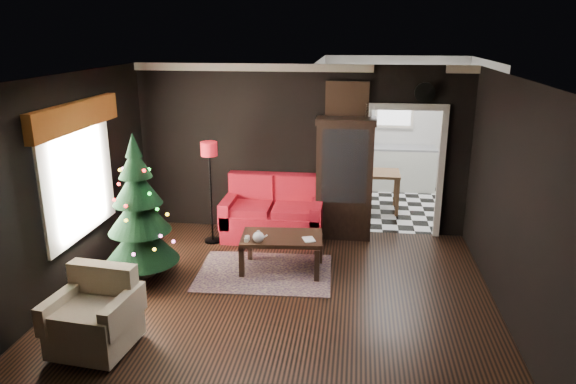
# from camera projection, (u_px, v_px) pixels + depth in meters

# --- Properties ---
(floor) EXTENTS (5.50, 5.50, 0.00)m
(floor) POSITION_uv_depth(u_px,v_px,m) (279.00, 297.00, 6.96)
(floor) COLOR black
(floor) RESTS_ON ground
(ceiling) EXTENTS (5.50, 5.50, 0.00)m
(ceiling) POSITION_uv_depth(u_px,v_px,m) (278.00, 77.00, 6.14)
(ceiling) COLOR white
(ceiling) RESTS_ON ground
(wall_back) EXTENTS (5.50, 0.00, 5.50)m
(wall_back) POSITION_uv_depth(u_px,v_px,m) (300.00, 150.00, 8.92)
(wall_back) COLOR black
(wall_back) RESTS_ON ground
(wall_front) EXTENTS (5.50, 0.00, 5.50)m
(wall_front) POSITION_uv_depth(u_px,v_px,m) (232.00, 287.00, 4.18)
(wall_front) COLOR black
(wall_front) RESTS_ON ground
(wall_left) EXTENTS (0.00, 5.50, 5.50)m
(wall_left) POSITION_uv_depth(u_px,v_px,m) (67.00, 186.00, 6.89)
(wall_left) COLOR black
(wall_left) RESTS_ON ground
(wall_right) EXTENTS (0.00, 5.50, 5.50)m
(wall_right) POSITION_uv_depth(u_px,v_px,m) (513.00, 203.00, 6.21)
(wall_right) COLOR black
(wall_right) RESTS_ON ground
(doorway) EXTENTS (1.10, 0.10, 2.10)m
(doorway) POSITION_uv_depth(u_px,v_px,m) (403.00, 174.00, 8.81)
(doorway) COLOR silver
(doorway) RESTS_ON ground
(left_window) EXTENTS (0.05, 1.60, 1.40)m
(left_window) POSITION_uv_depth(u_px,v_px,m) (78.00, 178.00, 7.06)
(left_window) COLOR white
(left_window) RESTS_ON wall_left
(valance) EXTENTS (0.12, 2.10, 0.35)m
(valance) POSITION_uv_depth(u_px,v_px,m) (76.00, 116.00, 6.81)
(valance) COLOR brown
(valance) RESTS_ON wall_left
(kitchen_floor) EXTENTS (3.00, 3.00, 0.00)m
(kitchen_floor) POSITION_uv_depth(u_px,v_px,m) (394.00, 206.00, 10.54)
(kitchen_floor) COLOR white
(kitchen_floor) RESTS_ON ground
(kitchen_window) EXTENTS (0.70, 0.06, 0.70)m
(kitchen_window) POSITION_uv_depth(u_px,v_px,m) (394.00, 109.00, 11.42)
(kitchen_window) COLOR white
(kitchen_window) RESTS_ON ground
(rug) EXTENTS (1.94, 1.45, 0.01)m
(rug) POSITION_uv_depth(u_px,v_px,m) (265.00, 272.00, 7.63)
(rug) COLOR #2E232A
(rug) RESTS_ON ground
(loveseat) EXTENTS (1.70, 0.90, 1.00)m
(loveseat) POSITION_uv_depth(u_px,v_px,m) (273.00, 209.00, 8.81)
(loveseat) COLOR maroon
(loveseat) RESTS_ON ground
(curio_cabinet) EXTENTS (0.90, 0.45, 1.90)m
(curio_cabinet) POSITION_uv_depth(u_px,v_px,m) (344.00, 181.00, 8.74)
(curio_cabinet) COLOR black
(curio_cabinet) RESTS_ON ground
(floor_lamp) EXTENTS (0.36, 0.36, 1.65)m
(floor_lamp) POSITION_uv_depth(u_px,v_px,m) (211.00, 193.00, 8.52)
(floor_lamp) COLOR black
(floor_lamp) RESTS_ON ground
(christmas_tree) EXTENTS (1.21, 1.21, 1.90)m
(christmas_tree) POSITION_uv_depth(u_px,v_px,m) (138.00, 208.00, 7.10)
(christmas_tree) COLOR black
(christmas_tree) RESTS_ON ground
(armchair) EXTENTS (0.89, 0.89, 0.83)m
(armchair) POSITION_uv_depth(u_px,v_px,m) (93.00, 311.00, 5.68)
(armchair) COLOR #CFB58C
(armchair) RESTS_ON ground
(coffee_table) EXTENTS (1.19, 0.77, 0.51)m
(coffee_table) POSITION_uv_depth(u_px,v_px,m) (282.00, 253.00, 7.65)
(coffee_table) COLOR black
(coffee_table) RESTS_ON rug
(teapot) EXTENTS (0.23, 0.23, 0.17)m
(teapot) POSITION_uv_depth(u_px,v_px,m) (258.00, 237.00, 7.33)
(teapot) COLOR silver
(teapot) RESTS_ON coffee_table
(cup_a) EXTENTS (0.07, 0.07, 0.06)m
(cup_a) POSITION_uv_depth(u_px,v_px,m) (247.00, 238.00, 7.43)
(cup_a) COLOR silver
(cup_a) RESTS_ON coffee_table
(cup_b) EXTENTS (0.08, 0.08, 0.05)m
(cup_b) POSITION_uv_depth(u_px,v_px,m) (246.00, 240.00, 7.36)
(cup_b) COLOR beige
(cup_b) RESTS_ON coffee_table
(book) EXTENTS (0.15, 0.07, 0.21)m
(book) POSITION_uv_depth(u_px,v_px,m) (303.00, 233.00, 7.38)
(book) COLOR #A28460
(book) RESTS_ON coffee_table
(wall_clock) EXTENTS (0.32, 0.32, 0.06)m
(wall_clock) POSITION_uv_depth(u_px,v_px,m) (425.00, 93.00, 8.35)
(wall_clock) COLOR silver
(wall_clock) RESTS_ON wall_back
(painting) EXTENTS (0.62, 0.05, 0.52)m
(painting) POSITION_uv_depth(u_px,v_px,m) (347.00, 100.00, 8.54)
(painting) COLOR #C0794F
(painting) RESTS_ON wall_back
(kitchen_counter) EXTENTS (1.80, 0.60, 0.90)m
(kitchen_counter) POSITION_uv_depth(u_px,v_px,m) (392.00, 168.00, 11.55)
(kitchen_counter) COLOR white
(kitchen_counter) RESTS_ON ground
(kitchen_table) EXTENTS (0.70, 0.70, 0.75)m
(kitchen_table) POSITION_uv_depth(u_px,v_px,m) (380.00, 191.00, 10.18)
(kitchen_table) COLOR brown
(kitchen_table) RESTS_ON ground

